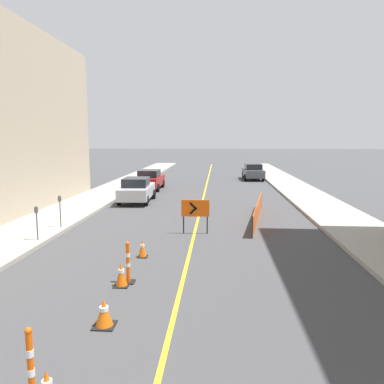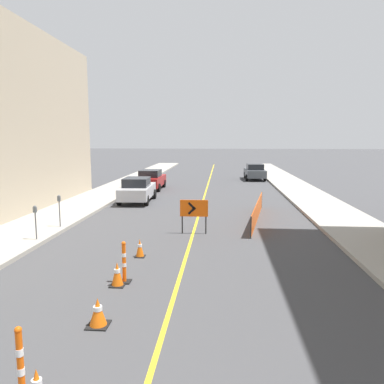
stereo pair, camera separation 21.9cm
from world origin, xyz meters
TOP-DOWN VIEW (x-y plane):
  - lane_stripe at (0.00, 30.70)m, footprint 0.12×61.40m
  - sidewalk_left at (-7.24, 30.70)m, footprint 3.16×61.40m
  - sidewalk_right at (7.24, 30.70)m, footprint 3.16×61.40m
  - traffic_cone_third at (-1.47, 9.57)m, footprint 0.47×0.47m
  - traffic_cone_fourth at (-1.67, 11.82)m, footprint 0.41×0.41m
  - traffic_cone_fifth at (-1.60, 14.41)m, footprint 0.34×0.34m
  - delineator_post_front at (-1.82, 7.07)m, footprint 0.33×0.33m
  - delineator_post_rear at (-1.54, 12.09)m, footprint 0.35×0.35m
  - arrow_barricade_primary at (0.04, 17.76)m, footprint 1.20×0.09m
  - safety_mesh_fence at (3.01, 20.64)m, footprint 1.21×7.14m
  - parked_car_curb_near at (-4.21, 25.59)m, footprint 1.97×4.37m
  - parked_car_curb_mid at (-4.47, 31.57)m, footprint 1.94×4.32m
  - parked_car_curb_far at (4.49, 39.45)m, footprint 1.95×4.36m
  - parking_meter_near_curb at (-6.01, 15.76)m, footprint 0.12×0.11m
  - parking_meter_far_curb at (-6.01, 17.94)m, footprint 0.12×0.11m

SIDE VIEW (x-z plane):
  - lane_stripe at x=0.00m, z-range 0.00..0.01m
  - sidewalk_left at x=-7.24m, z-range 0.00..0.16m
  - sidewalk_right at x=7.24m, z-range 0.00..0.16m
  - traffic_cone_third at x=-1.47m, z-range 0.00..0.63m
  - traffic_cone_fifth at x=-1.60m, z-range 0.00..0.63m
  - traffic_cone_fourth at x=-1.67m, z-range 0.00..0.68m
  - safety_mesh_fence at x=3.01m, z-range 0.00..0.94m
  - delineator_post_rear at x=-1.54m, z-range -0.08..1.13m
  - delineator_post_front at x=-1.82m, z-range -0.08..1.21m
  - parked_car_curb_near at x=-4.21m, z-range 0.00..1.59m
  - parked_car_curb_mid at x=-4.47m, z-range 0.00..1.59m
  - parked_car_curb_far at x=4.49m, z-range 0.00..1.59m
  - arrow_barricade_primary at x=0.04m, z-range 0.32..1.79m
  - parking_meter_near_curb at x=-6.01m, z-range 0.44..1.79m
  - parking_meter_far_curb at x=-6.01m, z-range 0.45..1.88m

